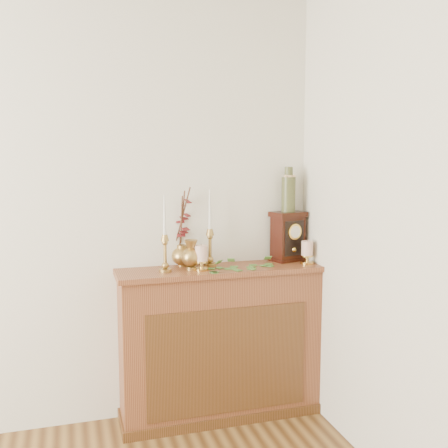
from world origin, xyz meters
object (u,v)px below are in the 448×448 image
object	(u,v)px
candlestick_center	(210,241)
bud_vase	(191,255)
ginger_jar	(183,230)
ceramic_vase	(288,192)
candlestick_left	(165,247)
mantel_clock	(288,237)

from	to	relation	value
candlestick_center	bud_vase	size ratio (longest dim) A/B	2.59
bud_vase	ginger_jar	size ratio (longest dim) A/B	0.37
ceramic_vase	candlestick_center	bearing A→B (deg)	-177.37
candlestick_center	bud_vase	world-z (taller)	candlestick_center
ceramic_vase	bud_vase	bearing A→B (deg)	-170.67
candlestick_left	candlestick_center	distance (m)	0.30
candlestick_left	bud_vase	size ratio (longest dim) A/B	2.47
candlestick_left	ginger_jar	distance (m)	0.23
candlestick_center	mantel_clock	size ratio (longest dim) A/B	1.48
bud_vase	mantel_clock	distance (m)	0.67
ginger_jar	ceramic_vase	distance (m)	0.71
candlestick_center	mantel_clock	distance (m)	0.52
ginger_jar	candlestick_left	bearing A→B (deg)	-129.92
bud_vase	ginger_jar	distance (m)	0.21
candlestick_left	mantel_clock	world-z (taller)	candlestick_left
candlestick_center	mantel_clock	bearing A→B (deg)	2.32
ceramic_vase	mantel_clock	bearing A→B (deg)	-74.89
candlestick_left	ceramic_vase	size ratio (longest dim) A/B	1.57
bud_vase	mantel_clock	size ratio (longest dim) A/B	0.57
bud_vase	mantel_clock	xyz separation A→B (m)	(0.66, 0.10, 0.07)
candlestick_left	bud_vase	bearing A→B (deg)	1.64
ceramic_vase	candlestick_left	bearing A→B (deg)	-172.11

